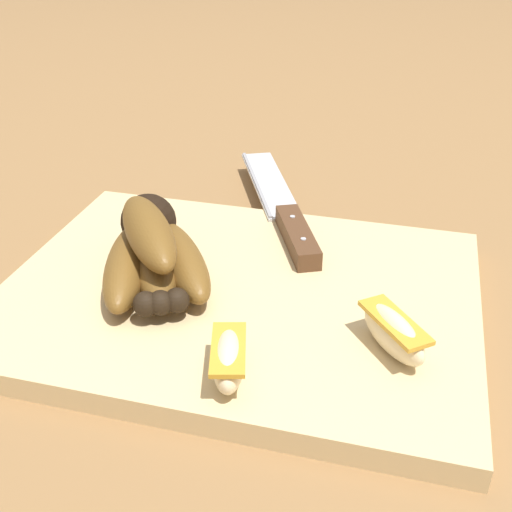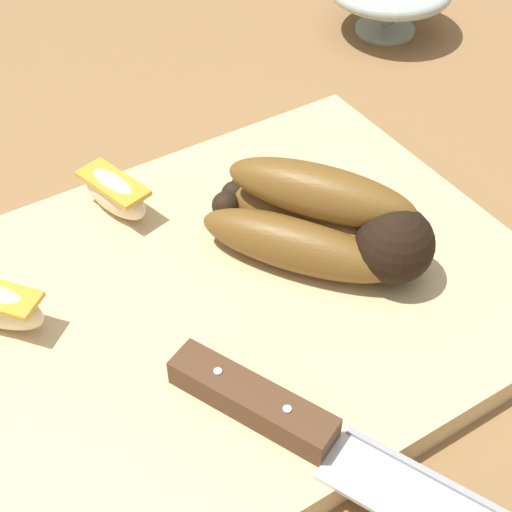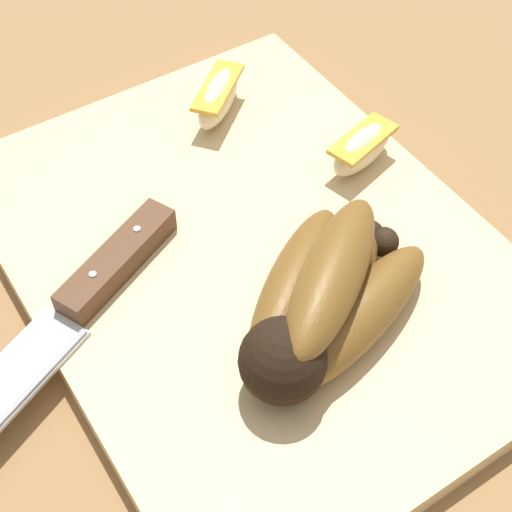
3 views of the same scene
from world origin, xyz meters
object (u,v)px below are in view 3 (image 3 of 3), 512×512
object	(u,v)px
apple_wedge_near	(218,97)
apple_wedge_middle	(362,148)
banana_bunch	(321,303)
chefs_knife	(69,314)

from	to	relation	value
apple_wedge_near	apple_wedge_middle	distance (m)	0.12
banana_bunch	apple_wedge_middle	bearing A→B (deg)	132.29
banana_bunch	apple_wedge_middle	size ratio (longest dim) A/B	2.41
apple_wedge_near	apple_wedge_middle	size ratio (longest dim) A/B	1.03
banana_bunch	apple_wedge_near	xyz separation A→B (m)	(-0.21, 0.05, -0.01)
banana_bunch	chefs_knife	bearing A→B (deg)	-124.87
banana_bunch	apple_wedge_near	bearing A→B (deg)	165.57
apple_wedge_near	chefs_knife	bearing A→B (deg)	-56.73
banana_bunch	apple_wedge_near	distance (m)	0.21
banana_bunch	apple_wedge_near	size ratio (longest dim) A/B	2.33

